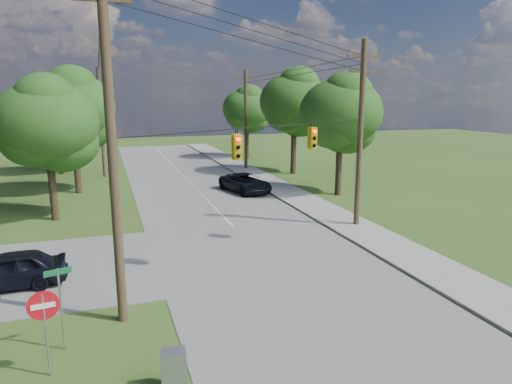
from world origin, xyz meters
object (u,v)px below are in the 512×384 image
object	(u,v)px
pole_ne	(360,132)
car_main_north	(245,183)
pole_sw	(111,138)
pole_north_e	(246,119)
pole_north_w	(101,122)
control_cabinet	(174,371)
do_not_enter_sign	(44,315)
car_cross_dark	(8,270)

from	to	relation	value
pole_ne	car_main_north	bearing A→B (deg)	107.03
pole_sw	pole_north_e	world-z (taller)	pole_sw
pole_sw	pole_north_e	xyz separation A→B (m)	(13.50, 29.60, -1.10)
pole_ne	pole_north_w	distance (m)	26.03
control_cabinet	do_not_enter_sign	size ratio (longest dim) A/B	0.47
do_not_enter_sign	pole_north_e	bearing A→B (deg)	55.66
pole_north_e	do_not_enter_sign	world-z (taller)	pole_north_e
pole_ne	pole_north_w	bearing A→B (deg)	122.29
pole_north_w	do_not_enter_sign	world-z (taller)	pole_north_w
pole_ne	car_cross_dark	xyz separation A→B (m)	(-17.66, -3.47, -4.69)
pole_north_w	car_main_north	size ratio (longest dim) A/B	1.94
pole_sw	car_cross_dark	xyz separation A→B (m)	(-4.16, 4.13, -5.45)
pole_north_w	do_not_enter_sign	distance (m)	32.45
pole_ne	pole_north_w	xyz separation A→B (m)	(-13.90, 22.00, -0.34)
pole_sw	do_not_enter_sign	bearing A→B (deg)	-127.72
pole_ne	control_cabinet	world-z (taller)	pole_ne
car_cross_dark	car_main_north	bearing A→B (deg)	133.13
pole_sw	control_cabinet	world-z (taller)	pole_sw
pole_sw	pole_north_w	distance (m)	29.62
pole_sw	pole_north_e	distance (m)	32.55
pole_sw	pole_north_e	bearing A→B (deg)	65.48
control_cabinet	pole_sw	bearing A→B (deg)	110.76
car_cross_dark	do_not_enter_sign	distance (m)	7.17
pole_sw	car_cross_dark	bearing A→B (deg)	135.24
pole_north_e	car_main_north	distance (m)	12.23
pole_ne	pole_north_w	world-z (taller)	pole_ne
car_main_north	do_not_enter_sign	size ratio (longest dim) A/B	2.07
car_cross_dark	control_cabinet	distance (m)	10.02
pole_ne	control_cabinet	distance (m)	17.94
pole_north_w	control_cabinet	bearing A→B (deg)	-87.47
pole_north_w	car_main_north	distance (m)	15.76
car_cross_dark	control_cabinet	world-z (taller)	car_cross_dark
car_main_north	pole_sw	bearing A→B (deg)	-132.78
pole_north_w	car_main_north	world-z (taller)	pole_north_w
control_cabinet	car_main_north	bearing A→B (deg)	75.44
pole_ne	car_main_north	size ratio (longest dim) A/B	2.04
pole_sw	car_cross_dark	distance (m)	8.01
pole_ne	pole_sw	bearing A→B (deg)	-150.62
pole_ne	do_not_enter_sign	bearing A→B (deg)	-146.62
car_cross_dark	car_main_north	world-z (taller)	car_cross_dark
pole_north_w	pole_ne	bearing A→B (deg)	-57.71
pole_sw	control_cabinet	size ratio (longest dim) A/B	10.38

